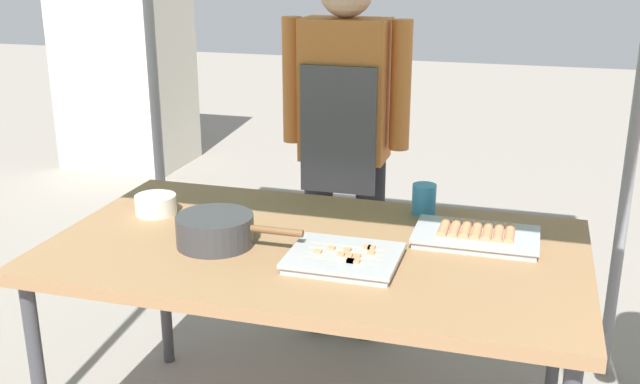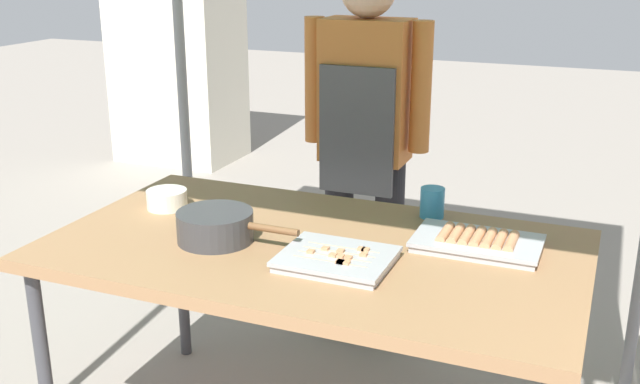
# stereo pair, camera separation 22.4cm
# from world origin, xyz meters

# --- Properties ---
(stall_table) EXTENTS (1.60, 0.90, 0.75)m
(stall_table) POSITION_xyz_m (0.00, 0.00, 0.70)
(stall_table) COLOR #9E724C
(stall_table) RESTS_ON ground
(tray_grilled_sausages) EXTENTS (0.37, 0.23, 0.05)m
(tray_grilled_sausages) POSITION_xyz_m (0.46, 0.15, 0.77)
(tray_grilled_sausages) COLOR #ADADB2
(tray_grilled_sausages) RESTS_ON stall_table
(tray_meat_skewers) EXTENTS (0.31, 0.26, 0.04)m
(tray_meat_skewers) POSITION_xyz_m (0.12, -0.12, 0.77)
(tray_meat_skewers) COLOR #ADADB2
(tray_meat_skewers) RESTS_ON stall_table
(cooking_wok) EXTENTS (0.39, 0.23, 0.09)m
(cooking_wok) POSITION_xyz_m (-0.29, -0.09, 0.80)
(cooking_wok) COLOR #38383A
(cooking_wok) RESTS_ON stall_table
(condiment_bowl) EXTENTS (0.14, 0.14, 0.06)m
(condiment_bowl) POSITION_xyz_m (-0.59, 0.11, 0.78)
(condiment_bowl) COLOR silver
(condiment_bowl) RESTS_ON stall_table
(drink_cup_near_edge) EXTENTS (0.08, 0.08, 0.10)m
(drink_cup_near_edge) POSITION_xyz_m (0.27, 0.37, 0.80)
(drink_cup_near_edge) COLOR #338CBF
(drink_cup_near_edge) RESTS_ON stall_table
(vendor_woman) EXTENTS (0.52, 0.23, 1.56)m
(vendor_woman) POSITION_xyz_m (-0.12, 0.82, 0.92)
(vendor_woman) COLOR black
(vendor_woman) RESTS_ON ground
(neighbor_stall_left) EXTENTS (0.89, 0.67, 1.85)m
(neighbor_stall_left) POSITION_xyz_m (-2.39, 2.99, 0.93)
(neighbor_stall_left) COLOR beige
(neighbor_stall_left) RESTS_ON ground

